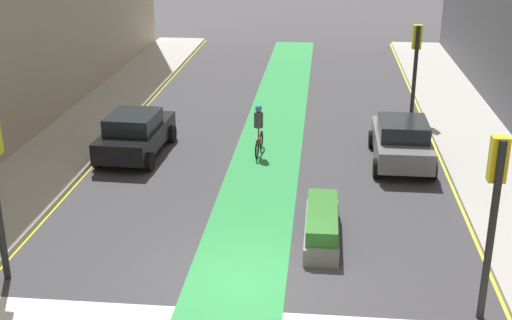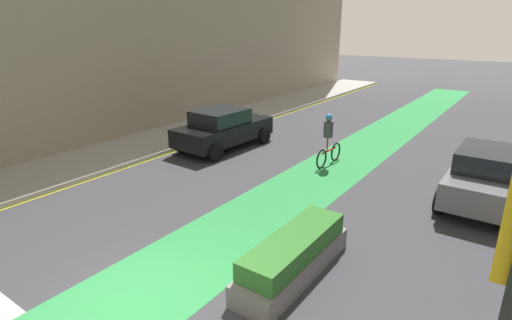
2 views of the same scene
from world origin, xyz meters
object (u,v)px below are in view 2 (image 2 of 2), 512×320
object	(u,v)px
car_black_left_far	(223,128)
car_grey_right_far	(489,175)
median_planter	(294,256)
cyclist_in_lane	(329,139)
traffic_signal_near_right	(512,319)

from	to	relation	value
car_black_left_far	car_grey_right_far	bearing A→B (deg)	0.85
car_black_left_far	median_planter	world-z (taller)	car_black_left_far
car_black_left_far	cyclist_in_lane	xyz separation A→B (m)	(4.34, 0.47, 0.17)
car_black_left_far	median_planter	size ratio (longest dim) A/B	1.36
cyclist_in_lane	median_planter	bearing A→B (deg)	-70.05
traffic_signal_near_right	car_black_left_far	world-z (taller)	traffic_signal_near_right
car_black_left_far	traffic_signal_near_right	bearing A→B (deg)	-42.15
car_grey_right_far	cyclist_in_lane	world-z (taller)	cyclist_in_lane
car_black_left_far	cyclist_in_lane	bearing A→B (deg)	6.15
car_black_left_far	car_grey_right_far	distance (m)	9.29
car_grey_right_far	median_planter	xyz separation A→B (m)	(-2.65, -6.01, -0.40)
median_planter	cyclist_in_lane	bearing A→B (deg)	109.95
traffic_signal_near_right	median_planter	distance (m)	5.36
traffic_signal_near_right	car_black_left_far	xyz separation A→B (m)	(-10.10, 9.14, -2.06)
traffic_signal_near_right	car_grey_right_far	world-z (taller)	traffic_signal_near_right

